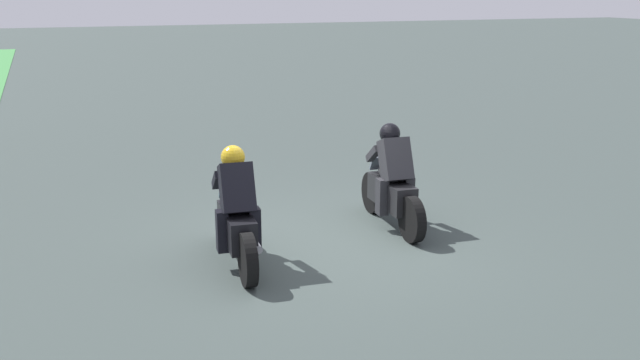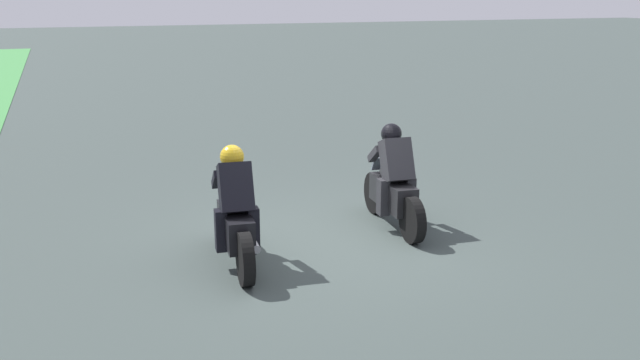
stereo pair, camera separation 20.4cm
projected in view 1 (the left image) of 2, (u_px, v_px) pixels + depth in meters
name	position (u px, v px, depth m)	size (l,w,h in m)	color
ground_plane	(325.00, 243.00, 9.76)	(120.00, 120.00, 0.00)	#394441
rider_lane_a	(392.00, 185.00, 10.28)	(2.04, 0.55, 1.51)	black
rider_lane_b	(237.00, 217.00, 8.84)	(2.04, 0.55, 1.51)	black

